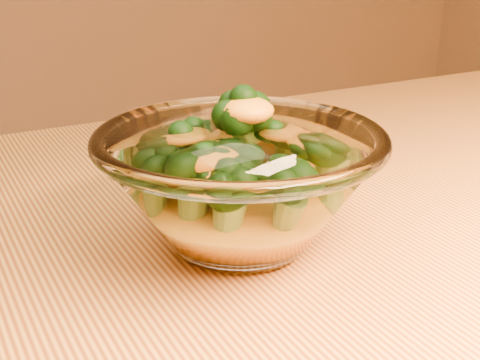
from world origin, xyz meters
TOP-DOWN VIEW (x-y plane):
  - table at (0.00, 0.00)m, footprint 1.20×0.80m
  - glass_bowl at (-0.08, 0.04)m, footprint 0.21×0.21m
  - cheese_sauce at (-0.08, 0.04)m, footprint 0.12×0.12m
  - broccoli_heap at (-0.09, 0.05)m, footprint 0.13×0.14m

SIDE VIEW (x-z plane):
  - table at x=0.00m, z-range 0.28..1.03m
  - cheese_sauce at x=-0.08m, z-range 0.76..0.80m
  - glass_bowl at x=-0.08m, z-range 0.75..0.84m
  - broccoli_heap at x=-0.09m, z-range 0.77..0.85m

